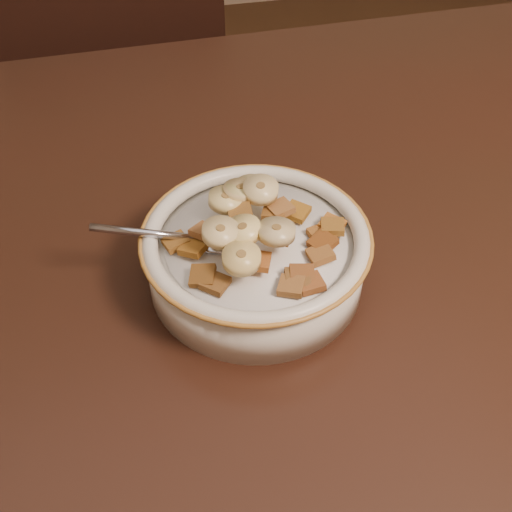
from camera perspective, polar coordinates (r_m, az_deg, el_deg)
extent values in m
cube|color=black|center=(0.62, -1.72, -1.82)|extent=(1.43, 0.95, 0.04)
cube|color=black|center=(1.17, -10.71, 6.76)|extent=(0.50, 0.50, 0.94)
cylinder|color=silver|center=(0.57, 0.00, -0.50)|extent=(0.19, 0.19, 0.05)
cylinder|color=silver|center=(0.55, 0.00, 1.16)|extent=(0.16, 0.16, 0.00)
ellipsoid|color=#A7ACBF|center=(0.55, -3.19, 1.41)|extent=(0.05, 0.04, 0.01)
cube|color=brown|center=(0.54, -5.60, 0.70)|extent=(0.03, 0.03, 0.01)
cube|color=brown|center=(0.52, 3.72, -2.00)|extent=(0.02, 0.02, 0.01)
cube|color=brown|center=(0.56, 5.85, 1.93)|extent=(0.02, 0.02, 0.01)
cube|color=olive|center=(0.53, 2.10, 1.96)|extent=(0.03, 0.03, 0.01)
cube|color=brown|center=(0.51, -3.66, -2.42)|extent=(0.03, 0.03, 0.01)
cube|color=brown|center=(0.51, 3.16, -2.68)|extent=(0.03, 0.03, 0.01)
cube|color=brown|center=(0.55, 5.96, 1.20)|extent=(0.03, 0.03, 0.01)
cube|color=brown|center=(0.56, 2.16, 4.26)|extent=(0.03, 0.03, 0.01)
cube|color=brown|center=(0.56, 6.81, 2.62)|extent=(0.02, 0.03, 0.01)
cube|color=brown|center=(0.51, 4.86, -2.43)|extent=(0.02, 0.02, 0.01)
cube|color=brown|center=(0.55, -7.15, 1.26)|extent=(0.03, 0.03, 0.01)
cube|color=brown|center=(0.55, -4.61, 2.23)|extent=(0.03, 0.03, 0.01)
cube|color=#9B531D|center=(0.52, 0.17, -0.44)|extent=(0.03, 0.03, 0.01)
cube|color=#673410|center=(0.52, 4.12, -1.75)|extent=(0.02, 0.02, 0.01)
cube|color=brown|center=(0.52, -4.78, -1.75)|extent=(0.03, 0.03, 0.01)
cube|color=#9A6623|center=(0.57, 6.78, 2.78)|extent=(0.03, 0.03, 0.01)
cube|color=#926024|center=(0.54, 5.76, 0.15)|extent=(0.02, 0.02, 0.01)
cube|color=brown|center=(0.56, 1.65, 3.96)|extent=(0.03, 0.03, 0.01)
cube|color=brown|center=(0.55, -1.39, 3.86)|extent=(0.02, 0.02, 0.01)
cube|color=brown|center=(0.57, 3.65, 3.95)|extent=(0.03, 0.03, 0.01)
cylinder|color=#E7D68A|center=(0.58, -0.53, 6.01)|extent=(0.04, 0.04, 0.01)
cylinder|color=#D7C084|center=(0.52, 1.83, 2.18)|extent=(0.04, 0.04, 0.01)
cylinder|color=beige|center=(0.52, -3.15, 2.11)|extent=(0.04, 0.03, 0.01)
cylinder|color=#F9DC80|center=(0.56, -2.69, 5.02)|extent=(0.04, 0.04, 0.01)
cylinder|color=#CEC375|center=(0.57, -1.15, 5.86)|extent=(0.03, 0.03, 0.02)
cylinder|color=#F9E296|center=(0.56, 0.42, 5.91)|extent=(0.04, 0.04, 0.01)
cylinder|color=#F9DA79|center=(0.52, -1.21, 2.28)|extent=(0.04, 0.04, 0.02)
cylinder|color=#D6BD7D|center=(0.57, -1.36, 5.79)|extent=(0.04, 0.04, 0.01)
cylinder|color=#F7CE78|center=(0.50, -1.30, -0.19)|extent=(0.04, 0.04, 0.01)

